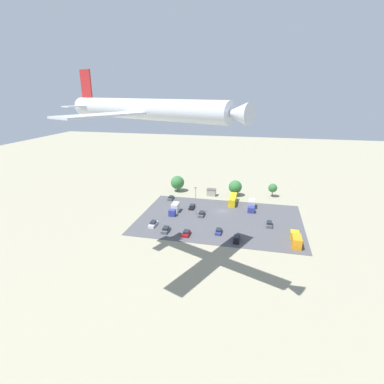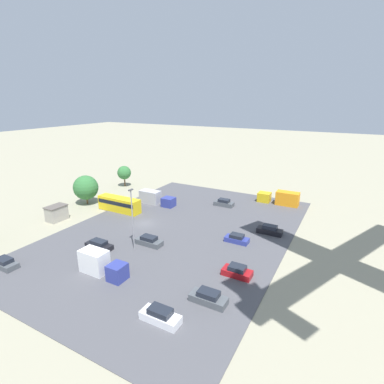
{
  "view_description": "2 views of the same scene",
  "coord_description": "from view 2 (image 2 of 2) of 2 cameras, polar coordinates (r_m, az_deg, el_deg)",
  "views": [
    {
      "loc": [
        -12.21,
        104.46,
        42.79
      ],
      "look_at": [
        5.37,
        27.77,
        16.33
      ],
      "focal_mm": 28.0,
      "sensor_mm": 36.0,
      "label": 1
    },
    {
      "loc": [
        43.14,
        34.37,
        23.54
      ],
      "look_at": [
        -5.22,
        7.82,
        6.32
      ],
      "focal_mm": 28.0,
      "sensor_mm": 36.0,
      "label": 2
    }
  ],
  "objects": [
    {
      "name": "parked_car_4",
      "position": [
        52.28,
        8.53,
        -8.81
      ],
      "size": [
        1.85,
        4.05,
        1.43
      ],
      "rotation": [
        0.0,
        0.0,
        3.14
      ],
      "color": "navy",
      "rests_on": "ground"
    },
    {
      "name": "parked_car_2",
      "position": [
        56.48,
        14.58,
        -7.05
      ],
      "size": [
        1.75,
        4.51,
        1.63
      ],
      "rotation": [
        0.0,
        0.0,
        3.14
      ],
      "color": "black",
      "rests_on": "ground"
    },
    {
      "name": "ground_plane",
      "position": [
        59.97,
        -9.04,
        -6.01
      ],
      "size": [
        400.0,
        400.0,
        0.0
      ],
      "primitive_type": "plane",
      "color": "gray"
    },
    {
      "name": "parking_lot_surface",
      "position": [
        55.91,
        -2.73,
        -7.54
      ],
      "size": [
        56.67,
        38.55,
        0.08
      ],
      "color": "#4C4C51",
      "rests_on": "ground"
    },
    {
      "name": "shed_building",
      "position": [
        66.31,
        -24.38,
        -3.67
      ],
      "size": [
        3.97,
        2.77,
        3.05
      ],
      "color": "#9E998E",
      "rests_on": "ground"
    },
    {
      "name": "parked_car_6",
      "position": [
        43.24,
        8.59,
        -14.74
      ],
      "size": [
        1.99,
        4.09,
        1.52
      ],
      "rotation": [
        0.0,
        0.0,
        3.14
      ],
      "color": "maroon",
      "rests_on": "ground"
    },
    {
      "name": "parked_car_1",
      "position": [
        51.99,
        -17.28,
        -9.61
      ],
      "size": [
        1.79,
        4.76,
        1.42
      ],
      "color": "black",
      "rests_on": "ground"
    },
    {
      "name": "parked_car_7",
      "position": [
        38.11,
        3.16,
        -19.46
      ],
      "size": [
        1.92,
        4.57,
        1.55
      ],
      "color": "#4C5156",
      "rests_on": "ground"
    },
    {
      "name": "parked_truck_2",
      "position": [
        44.6,
        -17.01,
        -13.0
      ],
      "size": [
        2.34,
        7.29,
        3.28
      ],
      "color": "navy",
      "rests_on": "ground"
    },
    {
      "name": "parked_car_3",
      "position": [
        52.33,
        -32.09,
        -11.45
      ],
      "size": [
        1.88,
        4.19,
        1.44
      ],
      "rotation": [
        0.0,
        0.0,
        3.14
      ],
      "color": "#4C5156",
      "rests_on": "ground"
    },
    {
      "name": "tree_near_shed",
      "position": [
        85.29,
        -12.79,
        3.6
      ],
      "size": [
        3.76,
        3.76,
        5.82
      ],
      "color": "brown",
      "rests_on": "ground"
    },
    {
      "name": "bus",
      "position": [
        66.97,
        -13.68,
        -2.18
      ],
      "size": [
        2.53,
        10.08,
        3.08
      ],
      "color": "gold",
      "rests_on": "ground"
    },
    {
      "name": "parked_car_0",
      "position": [
        51.36,
        -8.18,
        -9.24
      ],
      "size": [
        1.9,
        4.66,
        1.52
      ],
      "rotation": [
        0.0,
        0.0,
        3.14
      ],
      "color": "#4C5156",
      "rests_on": "ground"
    },
    {
      "name": "tree_apron_mid",
      "position": [
        73.13,
        -19.58,
        0.8
      ],
      "size": [
        5.63,
        5.63,
        6.8
      ],
      "color": "brown",
      "rests_on": "ground"
    },
    {
      "name": "parked_truck_1",
      "position": [
        72.36,
        16.54,
        -1.13
      ],
      "size": [
        2.5,
        9.31,
        3.14
      ],
      "rotation": [
        0.0,
        0.0,
        3.14
      ],
      "color": "gold",
      "rests_on": "ground"
    },
    {
      "name": "parked_truck_0",
      "position": [
        70.07,
        -7.0,
        -1.19
      ],
      "size": [
        2.47,
        8.82,
        2.97
      ],
      "color": "navy",
      "rests_on": "ground"
    },
    {
      "name": "parked_car_8",
      "position": [
        35.69,
        -6.04,
        -22.42
      ],
      "size": [
        1.85,
        4.63,
        1.65
      ],
      "color": "silver",
      "rests_on": "ground"
    },
    {
      "name": "parked_car_5",
      "position": [
        68.87,
        6.1,
        -2.1
      ],
      "size": [
        1.95,
        4.45,
        1.6
      ],
      "rotation": [
        0.0,
        0.0,
        3.14
      ],
      "color": "#4C5156",
      "rests_on": "ground"
    },
    {
      "name": "light_pole_lot_centre",
      "position": [
        48.28,
        -11.28,
        -4.79
      ],
      "size": [
        0.9,
        0.28,
        10.23
      ],
      "color": "gray",
      "rests_on": "ground"
    }
  ]
}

